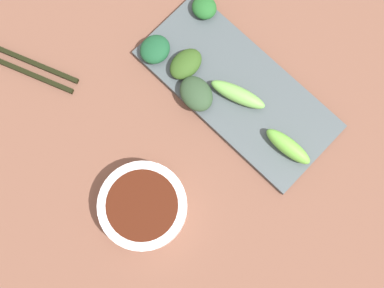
% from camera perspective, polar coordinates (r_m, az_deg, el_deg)
% --- Properties ---
extents(tabletop, '(2.10, 2.10, 0.02)m').
position_cam_1_polar(tabletop, '(0.86, -0.38, -0.51)').
color(tabletop, brown).
rests_on(tabletop, ground).
extents(sauce_bowl, '(0.14, 0.14, 0.04)m').
position_cam_1_polar(sauce_bowl, '(0.81, -5.51, -6.98)').
color(sauce_bowl, white).
rests_on(sauce_bowl, tabletop).
extents(serving_plate, '(0.16, 0.35, 0.01)m').
position_cam_1_polar(serving_plate, '(0.87, 5.15, 6.13)').
color(serving_plate, '#434D51').
rests_on(serving_plate, tabletop).
extents(broccoli_leafy_0, '(0.06, 0.05, 0.02)m').
position_cam_1_polar(broccoli_leafy_0, '(0.87, -4.19, 10.56)').
color(broccoli_leafy_0, '#184C2B').
rests_on(broccoli_leafy_0, serving_plate).
extents(broccoli_leafy_1, '(0.06, 0.07, 0.03)m').
position_cam_1_polar(broccoli_leafy_1, '(0.84, 0.48, 5.67)').
color(broccoli_leafy_1, '#2C452B').
rests_on(broccoli_leafy_1, serving_plate).
extents(broccoli_stalk_2, '(0.06, 0.10, 0.03)m').
position_cam_1_polar(broccoli_stalk_2, '(0.85, 5.36, 5.39)').
color(broccoli_stalk_2, '#6FB24F').
rests_on(broccoli_stalk_2, serving_plate).
extents(broccoli_leafy_3, '(0.05, 0.05, 0.03)m').
position_cam_1_polar(broccoli_leafy_3, '(0.90, 1.38, 15.09)').
color(broccoli_leafy_3, '#215D26').
rests_on(broccoli_leafy_3, serving_plate).
extents(broccoli_leafy_4, '(0.06, 0.04, 0.03)m').
position_cam_1_polar(broccoli_leafy_4, '(0.86, -0.71, 8.98)').
color(broccoli_leafy_4, '#30511C').
rests_on(broccoli_leafy_4, serving_plate).
extents(broccoli_stalk_5, '(0.03, 0.09, 0.03)m').
position_cam_1_polar(broccoli_stalk_5, '(0.83, 10.74, -0.27)').
color(broccoli_stalk_5, '#6AB740').
rests_on(broccoli_stalk_5, serving_plate).
extents(chopsticks, '(0.11, 0.22, 0.01)m').
position_cam_1_polar(chopsticks, '(0.93, -19.26, 8.74)').
color(chopsticks, black).
rests_on(chopsticks, tabletop).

